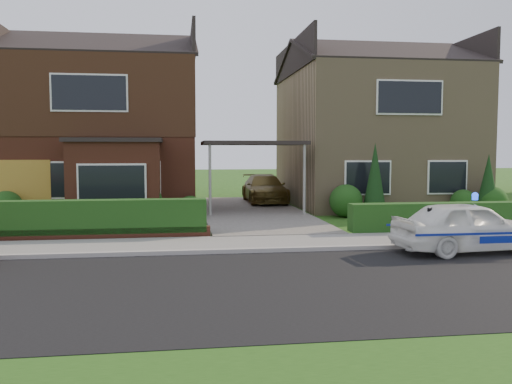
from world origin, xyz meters
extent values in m
plane|color=#204813|center=(0.00, 0.00, 0.00)|extent=(120.00, 120.00, 0.00)
cube|color=black|center=(0.00, 0.00, 0.00)|extent=(60.00, 6.00, 0.02)
cube|color=#9E9993|center=(0.00, 3.05, 0.06)|extent=(60.00, 0.16, 0.12)
cube|color=slate|center=(0.00, 4.10, 0.05)|extent=(60.00, 2.00, 0.10)
cube|color=#666059|center=(0.00, 11.00, 0.06)|extent=(3.80, 12.00, 0.12)
cube|color=brown|center=(-5.80, 14.00, 2.90)|extent=(7.20, 8.00, 5.80)
cube|color=white|center=(-7.38, 9.98, 1.40)|extent=(1.80, 0.08, 1.30)
cube|color=white|center=(-4.22, 9.98, 1.40)|extent=(1.60, 0.08, 1.30)
cube|color=white|center=(-5.80, 9.98, 4.40)|extent=(2.60, 0.08, 1.30)
cube|color=black|center=(-5.80, 14.00, 4.35)|extent=(7.26, 8.06, 2.90)
cube|color=brown|center=(-4.94, 9.30, 1.35)|extent=(3.00, 1.40, 2.70)
cube|color=black|center=(-4.94, 9.30, 2.77)|extent=(3.20, 1.60, 0.14)
cube|color=#9B835F|center=(5.80, 14.00, 2.90)|extent=(7.20, 8.00, 5.80)
cube|color=white|center=(4.22, 9.98, 1.40)|extent=(1.80, 0.08, 1.30)
cube|color=white|center=(7.38, 9.98, 1.40)|extent=(1.60, 0.08, 1.30)
cube|color=white|center=(5.80, 9.98, 4.40)|extent=(2.60, 0.08, 1.30)
cube|color=black|center=(0.00, 11.00, 2.70)|extent=(3.80, 3.00, 0.14)
cylinder|color=gray|center=(-1.70, 9.60, 1.35)|extent=(0.10, 0.10, 2.70)
cylinder|color=gray|center=(1.70, 9.60, 1.35)|extent=(0.10, 0.10, 2.70)
cube|color=#9A6921|center=(-8.25, 9.96, 1.05)|extent=(2.20, 0.10, 2.10)
cube|color=brown|center=(-5.80, 5.30, 0.18)|extent=(7.70, 0.25, 0.36)
cube|color=#123711|center=(-5.80, 5.45, 0.00)|extent=(7.50, 0.55, 0.90)
cube|color=#123711|center=(5.80, 5.35, 0.00)|extent=(7.50, 0.55, 0.80)
sphere|color=#123711|center=(-8.50, 9.50, 0.54)|extent=(1.08, 1.08, 1.08)
sphere|color=#123711|center=(-4.00, 9.30, 0.66)|extent=(1.32, 1.32, 1.32)
sphere|color=#123711|center=(-2.40, 9.60, 0.42)|extent=(0.84, 0.84, 0.84)
sphere|color=#123711|center=(3.20, 9.40, 0.60)|extent=(1.20, 1.20, 1.20)
sphere|color=#123711|center=(7.80, 9.50, 0.48)|extent=(0.96, 0.96, 0.96)
sphere|color=#123711|center=(8.80, 9.20, 0.54)|extent=(1.08, 1.08, 1.08)
cone|color=black|center=(4.20, 9.20, 1.30)|extent=(0.90, 0.90, 2.60)
cone|color=black|center=(8.60, 9.20, 1.10)|extent=(0.90, 0.90, 2.20)
imported|color=white|center=(3.97, 2.40, 0.61)|extent=(1.78, 3.71, 1.22)
sphere|color=#193FF2|center=(4.15, 2.40, 1.30)|extent=(0.17, 0.17, 0.17)
cube|color=navy|center=(3.97, 1.67, 0.56)|extent=(3.30, 0.02, 0.05)
cube|color=navy|center=(3.97, 3.13, 0.56)|extent=(3.30, 0.01, 0.05)
ellipsoid|color=black|center=(2.97, 2.30, 0.87)|extent=(0.22, 0.17, 0.21)
sphere|color=white|center=(2.98, 2.24, 0.86)|extent=(0.11, 0.11, 0.11)
sphere|color=black|center=(2.99, 2.28, 1.01)|extent=(0.13, 0.13, 0.13)
cone|color=black|center=(2.94, 2.29, 1.07)|extent=(0.04, 0.04, 0.05)
cone|color=black|center=(3.03, 2.29, 1.07)|extent=(0.04, 0.04, 0.05)
imported|color=brown|center=(1.00, 14.34, 0.73)|extent=(1.71, 4.18, 1.21)
imported|color=gray|center=(-5.04, 6.67, 0.37)|extent=(0.43, 0.33, 0.73)
imported|color=gray|center=(-7.15, 6.00, 0.38)|extent=(0.54, 0.53, 0.77)
imported|color=gray|center=(-5.98, 8.69, 0.36)|extent=(0.45, 0.45, 0.71)
camera|label=1|loc=(-2.78, -9.45, 2.42)|focal=38.00mm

